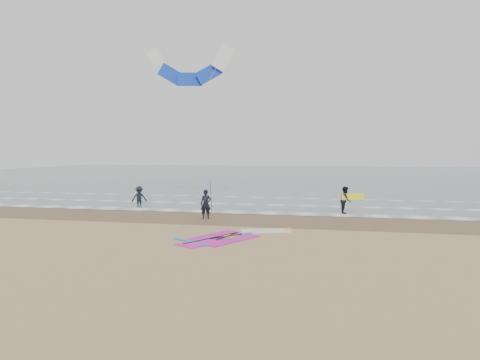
% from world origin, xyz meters
% --- Properties ---
extents(ground, '(120.00, 120.00, 0.00)m').
position_xyz_m(ground, '(0.00, 0.00, 0.00)').
color(ground, tan).
rests_on(ground, ground).
extents(sea_water, '(120.00, 80.00, 0.02)m').
position_xyz_m(sea_water, '(0.00, 48.00, 0.01)').
color(sea_water, '#47605E').
rests_on(sea_water, ground).
extents(wet_sand_band, '(120.00, 5.00, 0.01)m').
position_xyz_m(wet_sand_band, '(0.00, 6.00, 0.00)').
color(wet_sand_band, brown).
rests_on(wet_sand_band, ground).
extents(foam_waterline, '(120.00, 9.15, 0.02)m').
position_xyz_m(foam_waterline, '(0.00, 10.44, 0.03)').
color(foam_waterline, white).
rests_on(foam_waterline, ground).
extents(windsurf_rig, '(4.87, 4.61, 0.12)m').
position_xyz_m(windsurf_rig, '(-0.55, 1.04, 0.03)').
color(windsurf_rig, white).
rests_on(windsurf_rig, ground).
extents(person_standing, '(0.61, 0.41, 1.61)m').
position_xyz_m(person_standing, '(-3.14, 5.51, 0.81)').
color(person_standing, black).
rests_on(person_standing, ground).
extents(person_walking, '(0.65, 0.81, 1.63)m').
position_xyz_m(person_walking, '(4.43, 8.97, 0.82)').
color(person_walking, black).
rests_on(person_walking, ground).
extents(person_wading, '(1.21, 1.10, 1.63)m').
position_xyz_m(person_wading, '(-9.40, 10.57, 0.82)').
color(person_wading, black).
rests_on(person_wading, ground).
extents(held_pole, '(0.17, 0.86, 1.82)m').
position_xyz_m(held_pole, '(-2.84, 5.51, 1.18)').
color(held_pole, black).
rests_on(held_pole, ground).
extents(carried_kiteboard, '(1.30, 0.51, 0.39)m').
position_xyz_m(carried_kiteboard, '(4.83, 8.87, 1.03)').
color(carried_kiteboard, yellow).
rests_on(carried_kiteboard, ground).
extents(surf_kite, '(6.53, 2.32, 10.14)m').
position_xyz_m(surf_kite, '(-6.33, 12.59, 9.50)').
color(surf_kite, white).
rests_on(surf_kite, ground).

